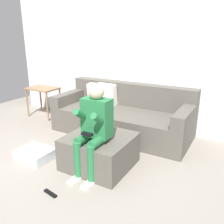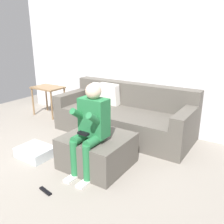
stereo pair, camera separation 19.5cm
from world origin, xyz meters
name	(u,v)px [view 1 (the left image)]	position (x,y,z in m)	size (l,w,h in m)	color
ground_plane	(48,170)	(0.00, 0.00, 0.00)	(6.67, 6.67, 0.00)	gray
wall_back	(123,52)	(0.00, 2.12, 1.38)	(5.13, 0.10, 2.77)	silver
couch_sectional	(122,115)	(0.25, 1.64, 0.32)	(2.40, 1.00, 0.85)	#59544C
ottoman	(100,151)	(0.52, 0.45, 0.21)	(0.83, 0.80, 0.43)	#59544C
person_seated	(94,124)	(0.56, 0.28, 0.66)	(0.36, 0.56, 1.15)	#26723F
storage_bin	(35,154)	(-0.38, 0.14, 0.07)	(0.49, 0.39, 0.14)	silver
side_table	(43,92)	(-1.63, 1.60, 0.53)	(0.64, 0.45, 0.63)	olive
remote_near_ottoman	(50,193)	(0.38, -0.36, 0.01)	(0.19, 0.04, 0.02)	black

